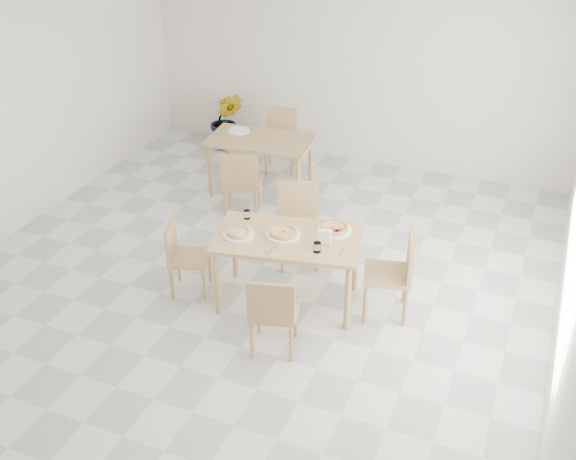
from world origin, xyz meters
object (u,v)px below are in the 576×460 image
at_px(plate_empty, 239,131).
at_px(plate_margherita, 283,234).
at_px(chair_north, 299,217).
at_px(potted_plant, 226,121).
at_px(pizza_mushroom, 239,232).
at_px(pizza_pepperoni, 335,228).
at_px(plate_mushroom, 239,234).
at_px(tumbler_b, 247,214).
at_px(chair_south, 273,310).
at_px(chair_back_n, 281,135).
at_px(main_table, 288,245).
at_px(chair_west, 182,253).
at_px(chair_east, 397,269).
at_px(plate_pepperoni, 335,230).
at_px(tumbler_a, 317,247).
at_px(second_table, 261,146).
at_px(pizza_margherita, 283,232).
at_px(chair_back_s, 241,180).
at_px(napkin_holder, 325,237).

bearing_deg(plate_empty, plate_margherita, -54.52).
xyz_separation_m(chair_north, potted_plant, (-2.12, 2.41, -0.08)).
height_order(pizza_mushroom, potted_plant, potted_plant).
bearing_deg(pizza_pepperoni, plate_mushroom, -152.03).
bearing_deg(plate_margherita, tumbler_b, 160.88).
distance_m(chair_south, tumbler_b, 1.22).
relative_size(chair_back_n, potted_plant, 0.97).
height_order(main_table, chair_south, chair_south).
bearing_deg(potted_plant, plate_margherita, -54.51).
distance_m(chair_west, plate_mushroom, 0.68).
bearing_deg(chair_east, plate_pepperoni, -110.56).
height_order(chair_west, tumbler_a, tumbler_a).
bearing_deg(chair_back_n, second_table, -102.81).
bearing_deg(plate_empty, tumbler_a, -50.00).
bearing_deg(plate_empty, potted_plant, 125.52).
bearing_deg(chair_south, pizza_margherita, -88.10).
bearing_deg(main_table, tumbler_a, -32.80).
relative_size(chair_east, plate_mushroom, 2.93).
xyz_separation_m(plate_margherita, pizza_mushroom, (-0.39, -0.17, 0.02)).
height_order(pizza_pepperoni, second_table, pizza_pepperoni).
height_order(main_table, chair_north, chair_north).
bearing_deg(plate_pepperoni, pizza_margherita, -147.98).
distance_m(chair_south, chair_north, 1.61).
bearing_deg(pizza_margherita, chair_east, 10.37).
xyz_separation_m(main_table, plate_empty, (-1.61, 2.20, 0.10)).
distance_m(main_table, pizza_mushroom, 0.49).
bearing_deg(chair_east, pizza_pepperoni, -110.56).
bearing_deg(second_table, chair_west, -91.04).
bearing_deg(potted_plant, chair_north, -48.71).
bearing_deg(tumbler_b, plate_margherita, -19.12).
height_order(plate_pepperoni, tumbler_a, tumbler_a).
relative_size(chair_east, second_table, 0.64).
bearing_deg(tumbler_a, plate_mushroom, -178.75).
xyz_separation_m(tumbler_a, chair_back_s, (-1.52, 1.49, -0.28)).
height_order(chair_west, plate_pepperoni, chair_west).
bearing_deg(main_table, potted_plant, 114.42).
xyz_separation_m(chair_west, tumbler_b, (0.53, 0.41, 0.34)).
height_order(plate_mushroom, napkin_holder, napkin_holder).
height_order(chair_west, pizza_margherita, pizza_margherita).
distance_m(plate_margherita, plate_pepperoni, 0.50).
bearing_deg(chair_east, chair_north, -129.30).
height_order(chair_south, second_table, chair_south).
bearing_deg(chair_north, main_table, -101.42).
xyz_separation_m(chair_north, chair_east, (1.23, -0.57, -0.00)).
bearing_deg(plate_pepperoni, tumbler_a, -93.46).
relative_size(main_table, chair_back_n, 1.81).
relative_size(second_table, plate_empty, 4.91).
bearing_deg(chair_south, chair_north, -90.85).
relative_size(chair_north, plate_mushroom, 2.93).
distance_m(pizza_mushroom, tumbler_a, 0.80).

